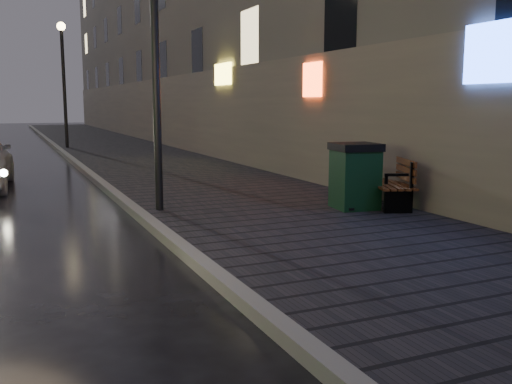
% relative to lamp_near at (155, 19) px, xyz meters
% --- Properties ---
extents(sidewalk, '(4.60, 58.00, 0.15)m').
position_rel_lamp_near_xyz_m(sidewalk, '(2.05, 15.00, -3.41)').
color(sidewalk, black).
rests_on(sidewalk, ground).
extents(curb, '(0.20, 58.00, 0.15)m').
position_rel_lamp_near_xyz_m(curb, '(-0.35, 15.00, -3.41)').
color(curb, slate).
rests_on(curb, ground).
extents(building_near, '(1.80, 50.00, 13.00)m').
position_rel_lamp_near_xyz_m(building_near, '(5.25, 19.00, 3.01)').
color(building_near, '#605B54').
rests_on(building_near, ground).
extents(lamp_near, '(0.36, 0.36, 5.28)m').
position_rel_lamp_near_xyz_m(lamp_near, '(0.00, 0.00, 0.00)').
color(lamp_near, black).
rests_on(lamp_near, sidewalk).
extents(lamp_far, '(0.36, 0.36, 5.28)m').
position_rel_lamp_near_xyz_m(lamp_far, '(0.00, 16.00, 0.00)').
color(lamp_far, black).
rests_on(lamp_far, sidewalk).
extents(bench, '(1.22, 1.89, 0.92)m').
position_rel_lamp_near_xyz_m(bench, '(4.07, -1.35, -2.88)').
color(bench, black).
rests_on(bench, sidewalk).
extents(trash_bin, '(0.88, 0.88, 1.19)m').
position_rel_lamp_near_xyz_m(trash_bin, '(3.30, -1.31, -2.73)').
color(trash_bin, black).
rests_on(trash_bin, sidewalk).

